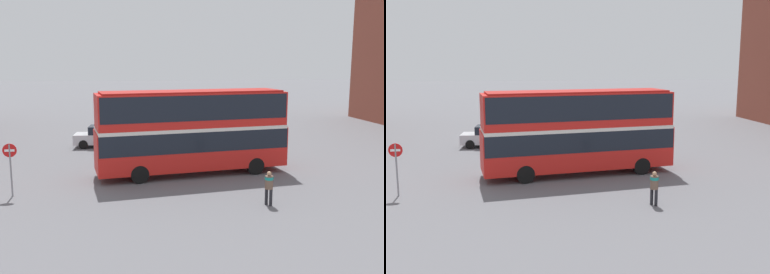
# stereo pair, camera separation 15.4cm
# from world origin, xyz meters

# --- Properties ---
(ground_plane) EXTENTS (240.00, 240.00, 0.00)m
(ground_plane) POSITION_xyz_m (0.00, 0.00, 0.00)
(ground_plane) COLOR slate
(double_decker_bus) EXTENTS (11.07, 4.05, 4.79)m
(double_decker_bus) POSITION_xyz_m (0.98, -0.56, 2.73)
(double_decker_bus) COLOR red
(double_decker_bus) RESTS_ON ground_plane
(pedestrian_foreground) EXTENTS (0.54, 0.54, 1.57)m
(pedestrian_foreground) POSITION_xyz_m (3.54, -6.68, 0.96)
(pedestrian_foreground) COLOR #232328
(pedestrian_foreground) RESTS_ON ground_plane
(parked_car_kerb_near) EXTENTS (4.08, 2.10, 1.61)m
(parked_car_kerb_near) POSITION_xyz_m (-4.49, 8.54, 0.81)
(parked_car_kerb_near) COLOR silver
(parked_car_kerb_near) RESTS_ON ground_plane
(parked_car_kerb_far) EXTENTS (4.35, 2.38, 1.45)m
(parked_car_kerb_far) POSITION_xyz_m (1.92, 8.90, 0.74)
(parked_car_kerb_far) COLOR maroon
(parked_car_kerb_far) RESTS_ON ground_plane
(parked_car_side_street) EXTENTS (4.31, 2.30, 1.57)m
(parked_car_side_street) POSITION_xyz_m (6.95, 13.37, 0.79)
(parked_car_side_street) COLOR black
(parked_car_side_street) RESTS_ON ground_plane
(no_entry_sign) EXTENTS (0.66, 0.08, 2.58)m
(no_entry_sign) POSITION_xyz_m (-8.22, -3.54, 1.75)
(no_entry_sign) COLOR gray
(no_entry_sign) RESTS_ON ground_plane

